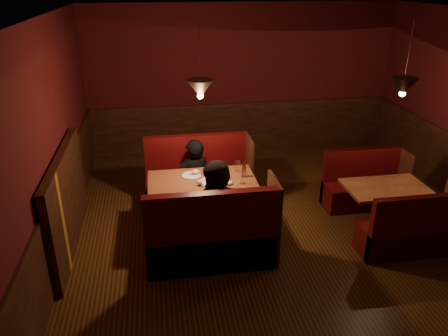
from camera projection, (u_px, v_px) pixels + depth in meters
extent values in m
cube|color=#351F0A|center=(290.00, 242.00, 5.97)|extent=(6.00, 7.00, 0.01)
cube|color=#341E16|center=(307.00, 18.00, 4.80)|extent=(6.00, 7.00, 0.01)
cube|color=#421418|center=(242.00, 80.00, 8.55)|extent=(6.00, 0.01, 2.90)
cube|color=#421418|center=(43.00, 157.00, 4.95)|extent=(0.01, 7.00, 2.90)
cube|color=black|center=(242.00, 127.00, 8.91)|extent=(6.00, 0.04, 1.00)
cube|color=black|center=(58.00, 228.00, 5.34)|extent=(0.04, 7.00, 1.00)
cube|color=black|center=(67.00, 202.00, 5.65)|extent=(0.10, 2.20, 1.30)
cube|color=#BA882A|center=(64.00, 223.00, 5.16)|extent=(0.01, 0.12, 1.30)
cylinder|color=#333333|center=(199.00, 56.00, 5.25)|extent=(0.01, 0.01, 0.80)
cone|color=black|center=(200.00, 89.00, 5.41)|extent=(0.34, 0.34, 0.22)
sphere|color=#FFBF72|center=(200.00, 96.00, 5.45)|extent=(0.08, 0.08, 0.08)
cylinder|color=#333333|center=(409.00, 54.00, 5.35)|extent=(0.01, 0.01, 0.80)
cone|color=black|center=(403.00, 87.00, 5.51)|extent=(0.34, 0.34, 0.22)
sphere|color=#FFBF72|center=(402.00, 94.00, 5.55)|extent=(0.08, 0.08, 0.08)
cube|color=brown|center=(202.00, 182.00, 5.93)|extent=(1.46, 0.89, 0.05)
cylinder|color=black|center=(203.00, 208.00, 6.09)|extent=(0.15, 0.15, 0.73)
cylinder|color=black|center=(203.00, 229.00, 6.23)|extent=(0.59, 0.59, 0.04)
cylinder|color=silver|center=(210.00, 182.00, 5.85)|extent=(0.29, 0.29, 0.02)
cube|color=black|center=(209.00, 182.00, 5.79)|extent=(0.09, 0.08, 0.04)
ellipsoid|color=silver|center=(200.00, 182.00, 5.77)|extent=(0.07, 0.07, 0.06)
cube|color=tan|center=(211.00, 184.00, 5.73)|extent=(0.09, 0.07, 0.03)
cylinder|color=silver|center=(205.00, 186.00, 5.73)|extent=(0.07, 0.13, 0.01)
cylinder|color=silver|center=(192.00, 176.00, 6.05)|extent=(0.27, 0.27, 0.02)
ellipsoid|color=beige|center=(196.00, 172.00, 6.08)|extent=(0.10, 0.10, 0.06)
cube|color=silver|center=(195.00, 175.00, 6.06)|extent=(0.21, 0.03, 0.00)
cylinder|color=white|center=(223.00, 175.00, 5.98)|extent=(0.05, 0.05, 0.09)
cylinder|color=white|center=(238.00, 166.00, 6.18)|extent=(0.08, 0.08, 0.16)
cylinder|color=white|center=(243.00, 178.00, 5.81)|extent=(0.08, 0.08, 0.16)
cylinder|color=#47230F|center=(244.00, 171.00, 6.00)|extent=(0.06, 0.06, 0.17)
cylinder|color=#47230F|center=(244.00, 163.00, 5.95)|extent=(0.03, 0.03, 0.07)
ellipsoid|color=white|center=(230.00, 183.00, 5.80)|extent=(0.12, 0.12, 0.05)
cube|color=#4A0C0B|center=(197.00, 192.00, 6.83)|extent=(1.57, 0.57, 0.47)
cube|color=#4A0C0B|center=(196.00, 168.00, 6.90)|extent=(1.57, 0.13, 1.10)
cube|color=black|center=(248.00, 170.00, 6.82)|extent=(0.04, 0.57, 1.10)
cube|color=#4A0C0B|center=(210.00, 246.00, 5.46)|extent=(1.57, 0.57, 0.47)
cube|color=#4A0C0B|center=(212.00, 234.00, 5.13)|extent=(1.57, 0.13, 1.10)
cube|color=black|center=(273.00, 219.00, 5.45)|extent=(0.04, 0.57, 1.10)
cube|color=brown|center=(386.00, 188.00, 6.09)|extent=(1.13, 0.72, 0.04)
cylinder|color=black|center=(383.00, 208.00, 6.22)|extent=(0.12, 0.12, 0.60)
cylinder|color=black|center=(380.00, 225.00, 6.33)|extent=(0.48, 0.48, 0.03)
cube|color=#4A0C0B|center=(363.00, 195.00, 6.82)|extent=(1.22, 0.47, 0.38)
cube|color=#4A0C0B|center=(360.00, 175.00, 6.88)|extent=(1.22, 0.10, 0.90)
cube|color=black|center=(403.00, 177.00, 6.81)|extent=(0.03, 0.47, 0.90)
cube|color=#4A0C0B|center=(405.00, 238.00, 5.70)|extent=(1.22, 0.47, 0.38)
cube|color=#4A0C0B|center=(416.00, 228.00, 5.43)|extent=(1.22, 0.10, 0.90)
imported|color=black|center=(194.00, 164.00, 6.56)|extent=(0.60, 0.46, 1.48)
imported|color=black|center=(220.00, 199.00, 5.35)|extent=(0.98, 0.89, 1.65)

